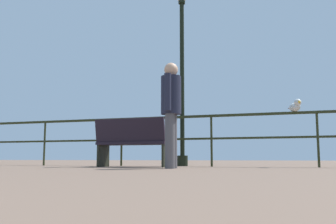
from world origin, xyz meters
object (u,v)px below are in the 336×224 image
lamppost_center (182,50)px  person_at_railing (171,107)px  seagull_on_rail (295,106)px  bench_near_left (132,141)px

lamppost_center → person_at_railing: lamppost_center is taller
person_at_railing → lamppost_center: bearing=101.0°
seagull_on_rail → person_at_railing: bearing=-141.5°
lamppost_center → person_at_railing: bearing=-79.0°
person_at_railing → seagull_on_rail: 2.47m
bench_near_left → lamppost_center: bearing=59.5°
lamppost_center → person_at_railing: 2.43m
bench_near_left → lamppost_center: 2.39m
bench_near_left → lamppost_center: lamppost_center is taller
bench_near_left → seagull_on_rail: 3.12m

